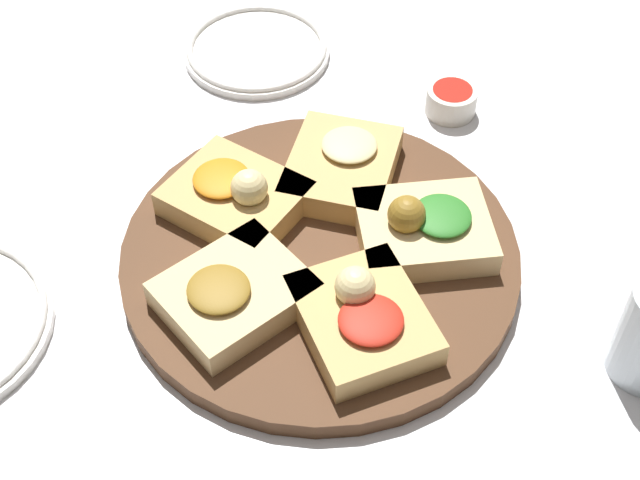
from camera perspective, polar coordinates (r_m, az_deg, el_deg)
ground_plane at (r=0.92m, az=0.00°, el=-1.48°), size 3.00×3.00×0.00m
serving_board at (r=0.91m, az=0.00°, el=-1.06°), size 0.41×0.41×0.02m
focaccia_slice_0 at (r=0.85m, az=-5.57°, el=-3.41°), size 0.17×0.17×0.04m
focaccia_slice_1 at (r=0.83m, az=2.74°, el=-4.87°), size 0.17×0.17×0.06m
focaccia_slice_2 at (r=0.90m, az=6.63°, el=0.79°), size 0.15×0.16×0.06m
focaccia_slice_3 at (r=0.96m, az=1.65°, el=4.71°), size 0.14×0.11×0.04m
focaccia_slice_4 at (r=0.93m, az=-5.41°, el=2.85°), size 0.15×0.16×0.06m
plate_right at (r=1.17m, az=-4.06°, el=12.06°), size 0.19×0.19×0.02m
dipping_bowl at (r=1.09m, az=8.40°, el=8.87°), size 0.06×0.06×0.03m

